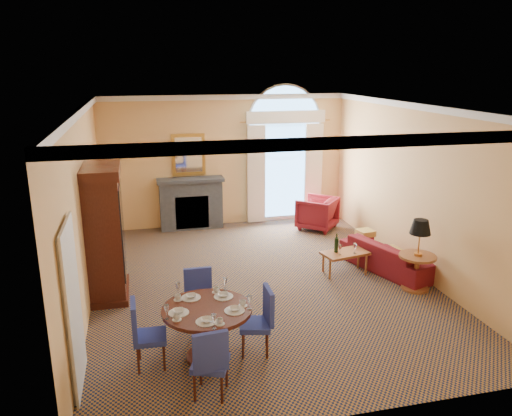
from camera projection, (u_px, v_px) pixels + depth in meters
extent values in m
plane|color=#131E3C|center=(262.00, 283.00, 9.20)|extent=(7.50, 7.50, 0.00)
cube|color=#E6B36E|center=(225.00, 161.00, 12.27)|extent=(6.00, 0.04, 3.20)
cube|color=#E6B36E|center=(84.00, 210.00, 8.09)|extent=(0.04, 7.50, 3.20)
cube|color=#E6B36E|center=(416.00, 190.00, 9.43)|extent=(0.04, 7.50, 3.20)
cube|color=silver|center=(263.00, 107.00, 8.32)|extent=(6.00, 7.50, 0.04)
cube|color=silver|center=(263.00, 110.00, 8.34)|extent=(6.00, 7.50, 0.12)
cube|color=silver|center=(73.00, 309.00, 6.01)|extent=(0.08, 0.90, 2.06)
cube|color=#3F444B|center=(191.00, 204.00, 12.15)|extent=(1.50, 0.40, 1.20)
cube|color=#3F444B|center=(190.00, 179.00, 11.95)|extent=(1.60, 0.46, 0.08)
cube|color=gold|center=(189.00, 155.00, 11.98)|extent=(0.80, 0.04, 1.00)
cube|color=white|center=(189.00, 155.00, 11.96)|extent=(0.64, 0.02, 0.84)
cube|color=silver|center=(284.00, 172.00, 12.68)|extent=(1.90, 0.04, 2.50)
cube|color=#82B1DA|center=(284.00, 172.00, 12.67)|extent=(1.70, 0.02, 2.30)
cylinder|color=silver|center=(285.00, 123.00, 12.34)|extent=(1.90, 0.04, 1.90)
cube|color=beige|center=(256.00, 175.00, 12.40)|extent=(0.45, 0.06, 2.45)
cube|color=beige|center=(313.00, 172.00, 12.73)|extent=(0.45, 0.06, 2.45)
cube|color=beige|center=(286.00, 117.00, 12.18)|extent=(2.00, 0.08, 0.30)
cube|color=#37140C|center=(105.00, 237.00, 8.46)|extent=(0.58, 1.06, 2.12)
cube|color=#37140C|center=(99.00, 171.00, 8.14)|extent=(0.66, 1.17, 0.17)
cube|color=#37140C|center=(110.00, 291.00, 8.74)|extent=(0.66, 1.17, 0.11)
cylinder|color=#37140C|center=(207.00, 310.00, 6.63)|extent=(1.21, 1.21, 0.05)
cylinder|color=#37140C|center=(208.00, 335.00, 6.74)|extent=(0.16, 0.16, 0.71)
cylinder|color=#37140C|center=(208.00, 356.00, 6.83)|extent=(0.60, 0.60, 0.06)
cylinder|color=silver|center=(223.00, 297.00, 6.94)|extent=(0.27, 0.27, 0.01)
imported|color=silver|center=(223.00, 295.00, 6.93)|extent=(0.15, 0.15, 0.04)
imported|color=silver|center=(216.00, 290.00, 7.07)|extent=(0.09, 0.09, 0.07)
cylinder|color=silver|center=(191.00, 298.00, 6.90)|extent=(0.27, 0.27, 0.01)
imported|color=silver|center=(191.00, 296.00, 6.90)|extent=(0.15, 0.15, 0.04)
imported|color=silver|center=(178.00, 297.00, 6.84)|extent=(0.09, 0.09, 0.07)
cylinder|color=silver|center=(179.00, 313.00, 6.48)|extent=(0.27, 0.27, 0.01)
imported|color=silver|center=(179.00, 311.00, 6.48)|extent=(0.15, 0.15, 0.04)
imported|color=silver|center=(177.00, 317.00, 6.30)|extent=(0.09, 0.09, 0.07)
cylinder|color=silver|center=(206.00, 322.00, 6.26)|extent=(0.27, 0.27, 0.01)
imported|color=silver|center=(206.00, 320.00, 6.25)|extent=(0.15, 0.15, 0.04)
imported|color=silver|center=(220.00, 321.00, 6.20)|extent=(0.09, 0.09, 0.07)
cylinder|color=silver|center=(235.00, 311.00, 6.54)|extent=(0.27, 0.27, 0.01)
imported|color=silver|center=(235.00, 309.00, 6.53)|extent=(0.15, 0.15, 0.04)
imported|color=silver|center=(243.00, 303.00, 6.67)|extent=(0.09, 0.09, 0.07)
cube|color=navy|center=(200.00, 305.00, 7.43)|extent=(0.49, 0.49, 0.07)
cube|color=navy|center=(198.00, 283.00, 7.53)|extent=(0.42, 0.07, 0.50)
cylinder|color=#37140C|center=(207.00, 312.00, 7.70)|extent=(0.03, 0.03, 0.38)
cylinder|color=#37140C|center=(187.00, 316.00, 7.57)|extent=(0.03, 0.03, 0.38)
cylinder|color=#37140C|center=(215.00, 322.00, 7.41)|extent=(0.03, 0.03, 0.38)
cylinder|color=#37140C|center=(193.00, 326.00, 7.29)|extent=(0.03, 0.03, 0.38)
cube|color=navy|center=(210.00, 364.00, 5.98)|extent=(0.54, 0.54, 0.07)
cube|color=navy|center=(211.00, 352.00, 5.72)|extent=(0.42, 0.10, 0.50)
cylinder|color=#37140C|center=(195.00, 387.00, 5.90)|extent=(0.03, 0.03, 0.38)
cylinder|color=#37140C|center=(222.00, 389.00, 5.87)|extent=(0.03, 0.03, 0.38)
cylinder|color=#37140C|center=(201.00, 371.00, 6.22)|extent=(0.03, 0.03, 0.38)
cylinder|color=#37140C|center=(227.00, 373.00, 6.18)|extent=(0.03, 0.03, 0.38)
cube|color=navy|center=(255.00, 325.00, 6.87)|extent=(0.50, 0.50, 0.07)
cube|color=navy|center=(269.00, 305.00, 6.84)|extent=(0.07, 0.42, 0.50)
cylinder|color=#37140C|center=(267.00, 346.00, 6.78)|extent=(0.03, 0.03, 0.38)
cylinder|color=#37140C|center=(267.00, 333.00, 7.09)|extent=(0.03, 0.03, 0.38)
cylinder|color=#37140C|center=(243.00, 346.00, 6.78)|extent=(0.03, 0.03, 0.38)
cylinder|color=#37140C|center=(244.00, 333.00, 7.09)|extent=(0.03, 0.03, 0.38)
cube|color=navy|center=(150.00, 337.00, 6.56)|extent=(0.43, 0.43, 0.07)
cube|color=navy|center=(134.00, 320.00, 6.45)|extent=(0.07, 0.42, 0.50)
cylinder|color=#37140C|center=(139.00, 347.00, 6.75)|extent=(0.03, 0.03, 0.38)
cylinder|color=#37140C|center=(138.00, 361.00, 6.44)|extent=(0.03, 0.03, 0.38)
cylinder|color=#37140C|center=(164.00, 345.00, 6.81)|extent=(0.03, 0.03, 0.38)
cylinder|color=#37140C|center=(164.00, 358.00, 6.50)|extent=(0.03, 0.03, 0.38)
imported|color=maroon|center=(389.00, 256.00, 9.72)|extent=(1.39, 2.14, 0.58)
imported|color=maroon|center=(317.00, 213.00, 12.16)|extent=(1.21, 1.21, 0.79)
cube|color=brown|center=(345.00, 253.00, 9.51)|extent=(0.95, 0.64, 0.05)
cylinder|color=brown|center=(330.00, 269.00, 9.33)|extent=(0.04, 0.04, 0.39)
cylinder|color=brown|center=(366.00, 266.00, 9.49)|extent=(0.04, 0.04, 0.39)
cylinder|color=brown|center=(323.00, 262.00, 9.65)|extent=(0.04, 0.04, 0.39)
cylinder|color=brown|center=(358.00, 259.00, 9.81)|extent=(0.04, 0.04, 0.39)
cylinder|color=brown|center=(418.00, 256.00, 8.78)|extent=(0.65, 0.65, 0.04)
cylinder|color=brown|center=(416.00, 273.00, 8.87)|extent=(0.09, 0.09, 0.61)
cylinder|color=brown|center=(415.00, 288.00, 8.94)|extent=(0.48, 0.48, 0.04)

